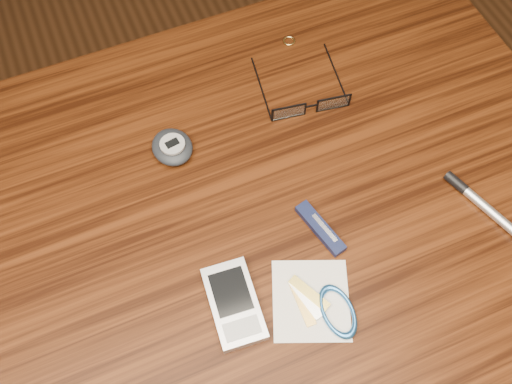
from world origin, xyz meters
The scene contains 9 objects.
ground centered at (0.00, 0.00, 0.00)m, with size 3.80×3.80×0.00m, color #472814.
desk centered at (0.00, 0.00, 0.65)m, with size 1.00×0.70×0.75m.
eyeglasses centered at (0.16, 0.12, 0.76)m, with size 0.14×0.14×0.03m.
gold_ring centered at (0.18, 0.25, 0.75)m, with size 0.02×0.02×0.00m, color tan.
pda_phone centered at (-0.06, -0.12, 0.76)m, with size 0.07×0.11×0.02m.
pedometer centered at (-0.05, 0.13, 0.76)m, with size 0.06×0.07×0.03m.
notepad_keys centered at (0.04, -0.16, 0.75)m, with size 0.13×0.13×0.01m.
pocket_knife centered at (0.09, -0.07, 0.76)m, with size 0.04×0.09×0.01m.
silver_pen centered at (0.30, -0.12, 0.76)m, with size 0.06×0.15×0.01m.
Camera 1 is at (-0.11, -0.32, 1.44)m, focal length 40.00 mm.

